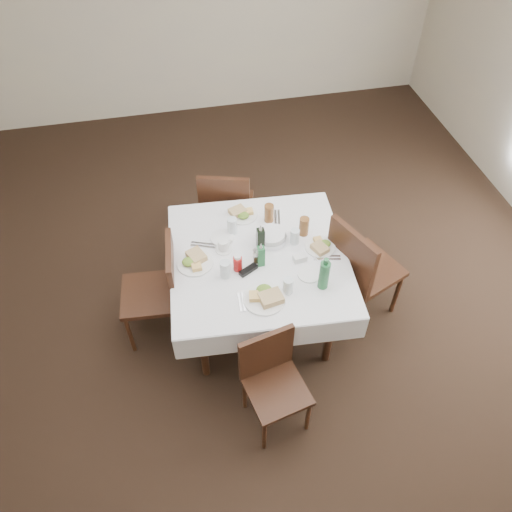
{
  "coord_description": "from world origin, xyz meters",
  "views": [
    {
      "loc": [
        -0.45,
        -2.39,
        3.5
      ],
      "look_at": [
        0.07,
        0.04,
        0.8
      ],
      "focal_mm": 35.0,
      "sensor_mm": 36.0,
      "label": 1
    }
  ],
  "objects_px": {
    "dining_table": "(259,263)",
    "water_s": "(288,286)",
    "water_n": "(232,226)",
    "water_e": "(295,236)",
    "oil_cruet_dark": "(261,238)",
    "chair_south": "(272,375)",
    "ketchup_bottle": "(238,263)",
    "green_bottle": "(324,275)",
    "bread_basket": "(271,237)",
    "coffee_mug": "(224,245)",
    "chair_east": "(359,267)",
    "chair_west": "(161,286)",
    "water_w": "(225,269)",
    "oil_cruet_green": "(261,255)",
    "chair_north": "(226,206)"
  },
  "relations": [
    {
      "from": "bread_basket",
      "to": "coffee_mug",
      "type": "bearing_deg",
      "value": -176.83
    },
    {
      "from": "bread_basket",
      "to": "water_w",
      "type": "bearing_deg",
      "value": -145.22
    },
    {
      "from": "ketchup_bottle",
      "to": "green_bottle",
      "type": "height_order",
      "value": "green_bottle"
    },
    {
      "from": "chair_south",
      "to": "ketchup_bottle",
      "type": "xyz_separation_m",
      "value": [
        -0.09,
        0.73,
        0.36
      ]
    },
    {
      "from": "chair_east",
      "to": "oil_cruet_dark",
      "type": "relative_size",
      "value": 4.37
    },
    {
      "from": "water_n",
      "to": "chair_south",
      "type": "bearing_deg",
      "value": -87.08
    },
    {
      "from": "chair_south",
      "to": "oil_cruet_dark",
      "type": "relative_size",
      "value": 3.56
    },
    {
      "from": "green_bottle",
      "to": "water_n",
      "type": "bearing_deg",
      "value": 128.25
    },
    {
      "from": "water_n",
      "to": "green_bottle",
      "type": "distance_m",
      "value": 0.85
    },
    {
      "from": "chair_west",
      "to": "water_e",
      "type": "xyz_separation_m",
      "value": [
        1.05,
        0.03,
        0.29
      ]
    },
    {
      "from": "water_s",
      "to": "green_bottle",
      "type": "height_order",
      "value": "green_bottle"
    },
    {
      "from": "dining_table",
      "to": "water_s",
      "type": "xyz_separation_m",
      "value": [
        0.13,
        -0.37,
        0.15
      ]
    },
    {
      "from": "water_s",
      "to": "green_bottle",
      "type": "xyz_separation_m",
      "value": [
        0.25,
        -0.0,
        0.06
      ]
    },
    {
      "from": "water_s",
      "to": "oil_cruet_dark",
      "type": "relative_size",
      "value": 0.56
    },
    {
      "from": "chair_east",
      "to": "coffee_mug",
      "type": "height_order",
      "value": "chair_east"
    },
    {
      "from": "chair_east",
      "to": "water_s",
      "type": "xyz_separation_m",
      "value": [
        -0.65,
        -0.26,
        0.25
      ]
    },
    {
      "from": "water_e",
      "to": "oil_cruet_green",
      "type": "bearing_deg",
      "value": -151.32
    },
    {
      "from": "oil_cruet_green",
      "to": "green_bottle",
      "type": "bearing_deg",
      "value": -37.72
    },
    {
      "from": "chair_west",
      "to": "bread_basket",
      "type": "xyz_separation_m",
      "value": [
        0.88,
        0.09,
        0.27
      ]
    },
    {
      "from": "chair_west",
      "to": "water_n",
      "type": "relative_size",
      "value": 6.71
    },
    {
      "from": "chair_north",
      "to": "chair_east",
      "type": "distance_m",
      "value": 1.31
    },
    {
      "from": "dining_table",
      "to": "water_w",
      "type": "distance_m",
      "value": 0.34
    },
    {
      "from": "bread_basket",
      "to": "green_bottle",
      "type": "relative_size",
      "value": 0.85
    },
    {
      "from": "water_n",
      "to": "water_e",
      "type": "height_order",
      "value": "water_n"
    },
    {
      "from": "dining_table",
      "to": "water_e",
      "type": "xyz_separation_m",
      "value": [
        0.3,
        0.08,
        0.14
      ]
    },
    {
      "from": "water_s",
      "to": "oil_cruet_green",
      "type": "relative_size",
      "value": 0.59
    },
    {
      "from": "chair_west",
      "to": "water_e",
      "type": "relative_size",
      "value": 7.27
    },
    {
      "from": "chair_east",
      "to": "water_n",
      "type": "relative_size",
      "value": 7.29
    },
    {
      "from": "ketchup_bottle",
      "to": "chair_east",
      "type": "bearing_deg",
      "value": -0.85
    },
    {
      "from": "dining_table",
      "to": "chair_west",
      "type": "distance_m",
      "value": 0.77
    },
    {
      "from": "chair_south",
      "to": "water_w",
      "type": "relative_size",
      "value": 5.89
    },
    {
      "from": "water_e",
      "to": "oil_cruet_dark",
      "type": "xyz_separation_m",
      "value": [
        -0.26,
        0.01,
        0.04
      ]
    },
    {
      "from": "water_n",
      "to": "oil_cruet_dark",
      "type": "distance_m",
      "value": 0.27
    },
    {
      "from": "chair_east",
      "to": "chair_west",
      "type": "relative_size",
      "value": 1.09
    },
    {
      "from": "ketchup_bottle",
      "to": "coffee_mug",
      "type": "xyz_separation_m",
      "value": [
        -0.07,
        0.22,
        -0.02
      ]
    },
    {
      "from": "chair_east",
      "to": "bread_basket",
      "type": "bearing_deg",
      "value": 158.8
    },
    {
      "from": "dining_table",
      "to": "water_e",
      "type": "bearing_deg",
      "value": 15.86
    },
    {
      "from": "bread_basket",
      "to": "ketchup_bottle",
      "type": "bearing_deg",
      "value": -142.03
    },
    {
      "from": "oil_cruet_green",
      "to": "dining_table",
      "type": "bearing_deg",
      "value": 89.15
    },
    {
      "from": "chair_north",
      "to": "water_s",
      "type": "relative_size",
      "value": 7.19
    },
    {
      "from": "chair_east",
      "to": "water_s",
      "type": "bearing_deg",
      "value": -157.86
    },
    {
      "from": "water_s",
      "to": "bread_basket",
      "type": "height_order",
      "value": "water_s"
    },
    {
      "from": "water_s",
      "to": "bread_basket",
      "type": "bearing_deg",
      "value": 89.79
    },
    {
      "from": "water_n",
      "to": "water_e",
      "type": "bearing_deg",
      "value": -25.23
    },
    {
      "from": "dining_table",
      "to": "water_n",
      "type": "relative_size",
      "value": 10.19
    },
    {
      "from": "oil_cruet_dark",
      "to": "ketchup_bottle",
      "type": "bearing_deg",
      "value": -138.79
    },
    {
      "from": "green_bottle",
      "to": "chair_north",
      "type": "bearing_deg",
      "value": 111.39
    },
    {
      "from": "chair_west",
      "to": "water_w",
      "type": "relative_size",
      "value": 6.67
    },
    {
      "from": "coffee_mug",
      "to": "water_n",
      "type": "bearing_deg",
      "value": 60.55
    },
    {
      "from": "bread_basket",
      "to": "oil_cruet_green",
      "type": "xyz_separation_m",
      "value": [
        -0.13,
        -0.22,
        0.06
      ]
    }
  ]
}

